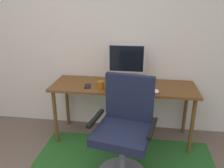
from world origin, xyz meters
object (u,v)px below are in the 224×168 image
object	(u,v)px
monitor	(126,60)
keyboard	(125,90)
desk	(123,91)
office_chair	(124,134)
computer_mouse	(156,91)
cell_phone	(88,86)
coffee_cup	(101,85)

from	to	relation	value
monitor	keyboard	distance (m)	0.42
desk	monitor	size ratio (longest dim) A/B	3.64
monitor	office_chair	bearing A→B (deg)	-86.06
desk	computer_mouse	bearing A→B (deg)	-26.38
monitor	keyboard	bearing A→B (deg)	-87.85
cell_phone	office_chair	xyz separation A→B (m)	(0.49, -0.55, -0.26)
monitor	computer_mouse	xyz separation A→B (m)	(0.36, -0.32, -0.26)
desk	coffee_cup	bearing A→B (deg)	-148.28
coffee_cup	cell_phone	size ratio (longest dim) A/B	0.64
desk	cell_phone	xyz separation A→B (m)	(-0.41, -0.10, 0.08)
keyboard	cell_phone	world-z (taller)	keyboard
monitor	coffee_cup	bearing A→B (deg)	-132.71
cell_phone	keyboard	bearing A→B (deg)	-19.72
office_chair	cell_phone	bearing A→B (deg)	142.58
monitor	coffee_cup	distance (m)	0.45
cell_phone	office_chair	size ratio (longest dim) A/B	0.14
monitor	keyboard	size ratio (longest dim) A/B	1.09
coffee_cup	desk	bearing A→B (deg)	31.72
office_chair	keyboard	bearing A→B (deg)	106.28
desk	monitor	world-z (taller)	monitor
keyboard	coffee_cup	distance (m)	0.28
computer_mouse	coffee_cup	xyz separation A→B (m)	(-0.62, 0.04, 0.03)
desk	keyboard	size ratio (longest dim) A/B	3.98
monitor	office_chair	xyz separation A→B (m)	(0.05, -0.79, -0.53)
coffee_cup	office_chair	size ratio (longest dim) A/B	0.09
computer_mouse	desk	bearing A→B (deg)	153.62
desk	office_chair	distance (m)	0.69
keyboard	cell_phone	distance (m)	0.45
computer_mouse	cell_phone	bearing A→B (deg)	173.96
monitor	computer_mouse	bearing A→B (deg)	-42.35
coffee_cup	keyboard	bearing A→B (deg)	-6.67
computer_mouse	monitor	bearing A→B (deg)	137.65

